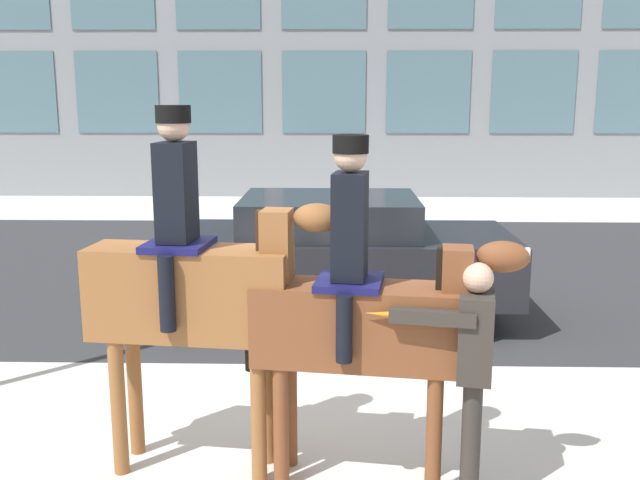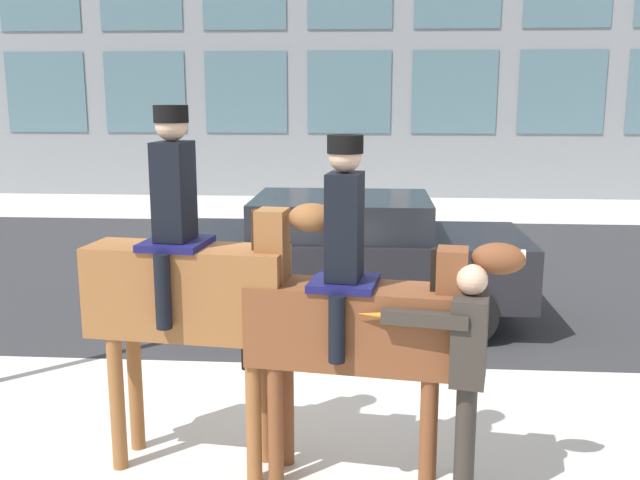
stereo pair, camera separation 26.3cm
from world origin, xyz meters
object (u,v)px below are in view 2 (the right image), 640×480
at_px(mounted_horse_lead, 192,283).
at_px(street_car_near_lane, 348,255).
at_px(mounted_horse_companion, 360,314).
at_px(pedestrian_bystander, 466,366).

xyz_separation_m(mounted_horse_lead, street_car_near_lane, (1.00, 3.65, -0.59)).
distance_m(mounted_horse_companion, street_car_near_lane, 3.84).
xyz_separation_m(mounted_horse_companion, street_car_near_lane, (-0.20, 3.81, -0.44)).
distance_m(mounted_horse_lead, pedestrian_bystander, 1.99).
bearing_deg(street_car_near_lane, pedestrian_bystander, -77.36).
bearing_deg(mounted_horse_lead, street_car_near_lane, 80.98).
bearing_deg(mounted_horse_companion, pedestrian_bystander, -9.37).
distance_m(pedestrian_bystander, street_car_near_lane, 4.13).
bearing_deg(mounted_horse_lead, pedestrian_bystander, -4.91).
relative_size(mounted_horse_lead, pedestrian_bystander, 1.59).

